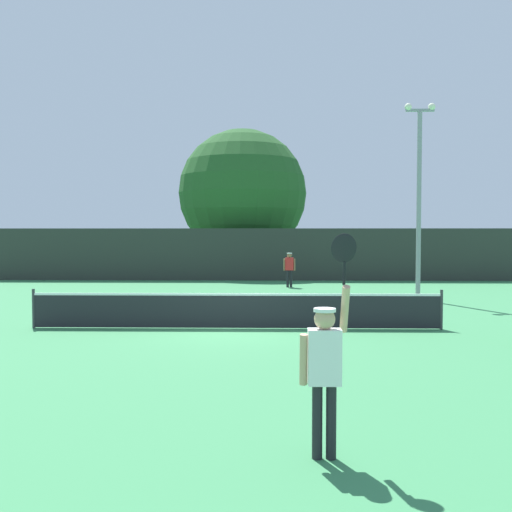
{
  "coord_description": "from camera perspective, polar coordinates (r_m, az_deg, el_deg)",
  "views": [
    {
      "loc": [
        0.88,
        -15.58,
        2.6
      ],
      "look_at": [
        0.46,
        4.01,
        1.81
      ],
      "focal_mm": 40.56,
      "sensor_mm": 36.0,
      "label": 1
    }
  ],
  "objects": [
    {
      "name": "tennis_net",
      "position": [
        15.74,
        -1.99,
        -5.32
      ],
      "size": [
        11.16,
        0.08,
        1.07
      ],
      "color": "#232328",
      "rests_on": "ground"
    },
    {
      "name": "tennis_ball",
      "position": [
        18.38,
        1.49,
        -5.73
      ],
      "size": [
        0.07,
        0.07,
        0.07
      ],
      "primitive_type": "sphere",
      "color": "#CCE033",
      "rests_on": "ground"
    },
    {
      "name": "parked_car_far",
      "position": [
        40.37,
        14.14,
        -0.35
      ],
      "size": [
        2.08,
        4.28,
        1.69
      ],
      "rotation": [
        0.0,
        0.0,
        0.04
      ],
      "color": "white",
      "rests_on": "ground"
    },
    {
      "name": "large_tree",
      "position": [
        36.41,
        -1.34,
        6.19
      ],
      "size": [
        7.99,
        7.99,
        9.07
      ],
      "color": "brown",
      "rests_on": "ground"
    },
    {
      "name": "perimeter_fence",
      "position": [
        31.43,
        -0.37,
        0.15
      ],
      "size": [
        29.57,
        0.12,
        2.84
      ],
      "primitive_type": "cube",
      "color": "#2D332D",
      "rests_on": "ground"
    },
    {
      "name": "parked_car_mid",
      "position": [
        37.66,
        2.15,
        -0.47
      ],
      "size": [
        2.13,
        4.3,
        1.69
      ],
      "rotation": [
        0.0,
        0.0,
        0.06
      ],
      "color": "red",
      "rests_on": "ground"
    },
    {
      "name": "ground_plane",
      "position": [
        15.82,
        -1.99,
        -7.17
      ],
      "size": [
        120.0,
        120.0,
        0.0
      ],
      "primitive_type": "plane",
      "color": "#387F4C"
    },
    {
      "name": "parked_car_near",
      "position": [
        38.85,
        -11.51,
        -0.43
      ],
      "size": [
        2.25,
        4.35,
        1.69
      ],
      "rotation": [
        0.0,
        0.0,
        -0.09
      ],
      "color": "#B7B7BC",
      "rests_on": "ground"
    },
    {
      "name": "player_receiving",
      "position": [
        27.58,
        3.31,
        -1.01
      ],
      "size": [
        0.57,
        0.24,
        1.64
      ],
      "rotation": [
        0.0,
        0.0,
        3.14
      ],
      "color": "red",
      "rests_on": "ground"
    },
    {
      "name": "light_pole",
      "position": [
        23.33,
        15.78,
        6.51
      ],
      "size": [
        1.18,
        0.28,
        7.58
      ],
      "color": "gray",
      "rests_on": "ground"
    },
    {
      "name": "player_serving",
      "position": [
        6.77,
        6.85,
        -10.03
      ],
      "size": [
        0.67,
        0.4,
        2.6
      ],
      "color": "white",
      "rests_on": "ground"
    }
  ]
}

